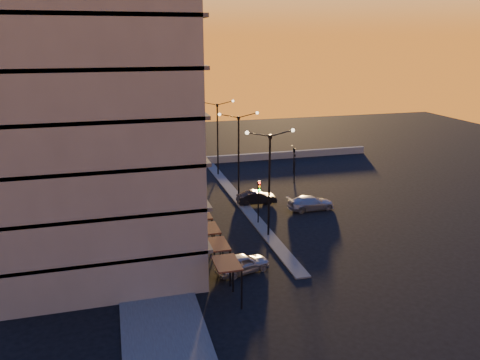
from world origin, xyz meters
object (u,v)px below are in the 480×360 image
object	(u,v)px
car_hatchback	(242,263)
car_wagon	(311,203)
car_sedan	(257,198)
traffic_light_main	(259,195)
streetlamp_mid	(239,149)

from	to	relation	value
car_hatchback	car_wagon	size ratio (longest dim) A/B	0.86
car_hatchback	car_sedan	bearing A→B (deg)	-36.08
traffic_light_main	car_wagon	distance (m)	7.08
streetlamp_mid	car_hatchback	world-z (taller)	streetlamp_mid
traffic_light_main	car_wagon	bearing A→B (deg)	20.29
traffic_light_main	car_sedan	xyz separation A→B (m)	(1.50, 5.46, -2.21)
streetlamp_mid	car_sedan	distance (m)	5.40
streetlamp_mid	car_wagon	world-z (taller)	streetlamp_mid
car_sedan	car_wagon	distance (m)	5.74
streetlamp_mid	car_wagon	bearing A→B (deg)	-37.20
car_hatchback	car_wagon	bearing A→B (deg)	-57.92
streetlamp_mid	car_hatchback	xyz separation A→B (m)	(-4.02, -15.82, -4.88)
car_sedan	car_hatchback	bearing A→B (deg)	160.60
traffic_light_main	car_hatchback	bearing A→B (deg)	-114.81
streetlamp_mid	traffic_light_main	distance (m)	7.62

